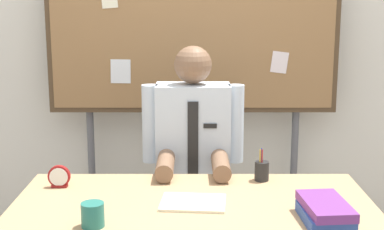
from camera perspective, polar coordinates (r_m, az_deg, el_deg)
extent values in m
cube|color=silver|center=(3.57, -0.03, 7.34)|extent=(6.40, 0.08, 2.70)
cube|color=tan|center=(2.48, 0.01, -9.44)|extent=(1.58, 0.80, 0.05)
cube|color=silver|center=(3.07, -0.02, -3.67)|extent=(0.40, 0.22, 0.74)
sphere|color=brown|center=(2.98, -0.02, 5.16)|extent=(0.20, 0.20, 0.20)
cylinder|color=silver|center=(3.02, -4.38, -0.89)|extent=(0.09, 0.09, 0.42)
cylinder|color=silver|center=(3.02, 4.35, -0.88)|extent=(0.09, 0.09, 0.42)
cylinder|color=brown|center=(2.83, -2.86, -5.16)|extent=(0.09, 0.30, 0.09)
cylinder|color=brown|center=(2.83, 2.84, -5.15)|extent=(0.09, 0.30, 0.09)
cube|color=black|center=(2.95, -0.01, -3.22)|extent=(0.06, 0.01, 0.48)
cube|color=black|center=(2.92, 1.75, -1.13)|extent=(0.07, 0.01, 0.02)
cube|color=#4C3823|center=(3.36, -0.03, 8.48)|extent=(1.74, 0.05, 0.97)
cube|color=olive|center=(3.35, -0.03, 8.47)|extent=(1.68, 0.04, 0.91)
cylinder|color=#59595E|center=(3.63, -10.25, -6.68)|extent=(0.04, 0.04, 0.98)
cylinder|color=#59595E|center=(3.63, 10.19, -6.67)|extent=(0.04, 0.04, 0.98)
cube|color=white|center=(3.38, -7.42, 4.44)|extent=(0.12, 0.00, 0.15)
cube|color=silver|center=(3.38, 8.81, 5.34)|extent=(0.11, 0.00, 0.14)
cube|color=#2D4C99|center=(2.32, 13.30, -10.02)|extent=(0.19, 0.28, 0.05)
cube|color=#72337F|center=(2.31, 13.37, -9.00)|extent=(0.19, 0.31, 0.04)
cube|color=#F4EFCC|center=(2.45, -0.05, -8.94)|extent=(0.30, 0.24, 0.01)
cylinder|color=maroon|center=(2.72, -13.52, -6.11)|extent=(0.11, 0.02, 0.11)
cylinder|color=white|center=(2.71, -13.59, -6.19)|extent=(0.09, 0.00, 0.09)
cube|color=maroon|center=(2.73, -13.48, -7.04)|extent=(0.07, 0.04, 0.01)
cylinder|color=#267266|center=(2.24, -10.21, -10.01)|extent=(0.09, 0.09, 0.10)
cylinder|color=#262626|center=(2.76, 7.02, -5.70)|extent=(0.07, 0.07, 0.09)
cylinder|color=#263399|center=(2.76, 6.96, -4.84)|extent=(0.01, 0.01, 0.15)
cylinder|color=maroon|center=(2.74, 7.04, -4.98)|extent=(0.01, 0.01, 0.15)
cylinder|color=gold|center=(2.74, 6.84, -4.94)|extent=(0.01, 0.01, 0.15)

